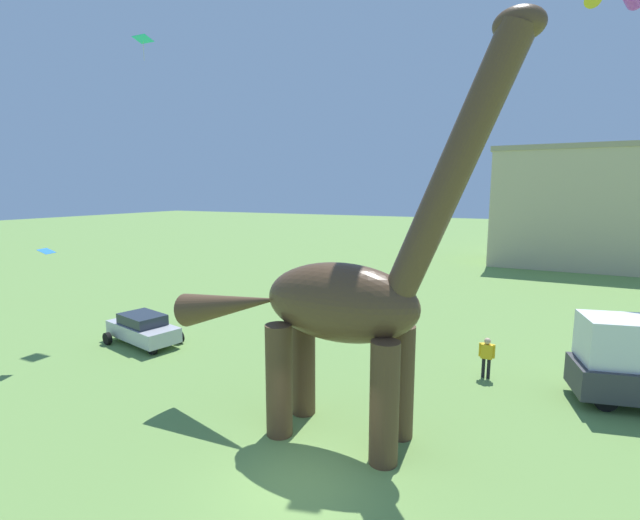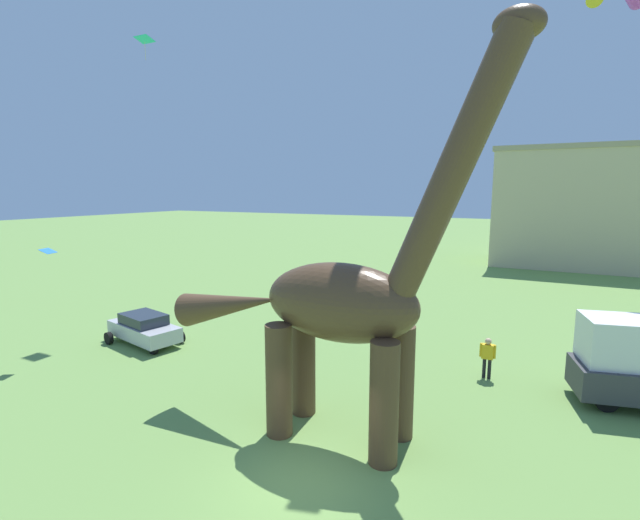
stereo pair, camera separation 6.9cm
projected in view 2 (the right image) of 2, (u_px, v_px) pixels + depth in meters
ground_plane at (300, 485)px, 12.00m from camera, size 240.00×240.00×0.00m
dinosaur_sculpture at (338, 302)px, 13.82m from camera, size 11.53×2.44×12.05m
parked_sedan_left at (144, 328)px, 22.94m from camera, size 4.49×2.67×1.55m
person_near_flyer at (488, 354)px, 18.67m from camera, size 0.64×0.28×1.72m
kite_high_right at (145, 39)px, 26.05m from camera, size 1.03×0.76×1.29m
kite_near_high at (48, 251)px, 20.36m from camera, size 0.65×0.77×0.20m
background_building_block at (598, 208)px, 44.82m from camera, size 19.31×8.94×12.02m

